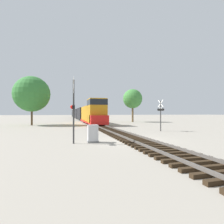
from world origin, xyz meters
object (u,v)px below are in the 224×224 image
object	(u,v)px
relay_cabinet	(93,134)
tree_mid_background	(133,99)
freight_train	(80,114)
crossing_signal_far	(161,111)
crossing_signal_near	(73,108)
tree_far_right	(32,94)

from	to	relation	value
relay_cabinet	tree_mid_background	distance (m)	31.07
freight_train	crossing_signal_far	distance (m)	46.66
crossing_signal_near	crossing_signal_far	xyz separation A→B (m)	(10.66, 6.12, -0.17)
freight_train	relay_cabinet	bearing A→B (deg)	-93.65
crossing_signal_far	relay_cabinet	world-z (taller)	crossing_signal_far
crossing_signal_far	tree_mid_background	size ratio (longest dim) A/B	0.47
tree_far_right	tree_mid_background	bearing A→B (deg)	15.70
crossing_signal_far	tree_far_right	xyz separation A→B (m)	(-16.97, 15.11, 3.21)
crossing_signal_near	tree_far_right	size ratio (longest dim) A/B	0.54
crossing_signal_near	crossing_signal_far	size ratio (longest dim) A/B	1.24
crossing_signal_far	tree_mid_background	world-z (taller)	tree_mid_background
freight_train	crossing_signal_far	world-z (taller)	freight_train
crossing_signal_near	tree_far_right	bearing A→B (deg)	-160.51
crossing_signal_far	relay_cabinet	size ratio (longest dim) A/B	2.92
freight_train	tree_far_right	bearing A→B (deg)	-109.56
crossing_signal_near	relay_cabinet	size ratio (longest dim) A/B	3.61
freight_train	crossing_signal_near	size ratio (longest dim) A/B	16.68
freight_train	tree_far_right	size ratio (longest dim) A/B	8.95
crossing_signal_near	crossing_signal_far	world-z (taller)	crossing_signal_near
crossing_signal_far	relay_cabinet	bearing A→B (deg)	110.84
crossing_signal_far	relay_cabinet	distance (m)	11.13
relay_cabinet	crossing_signal_near	bearing A→B (deg)	-174.31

